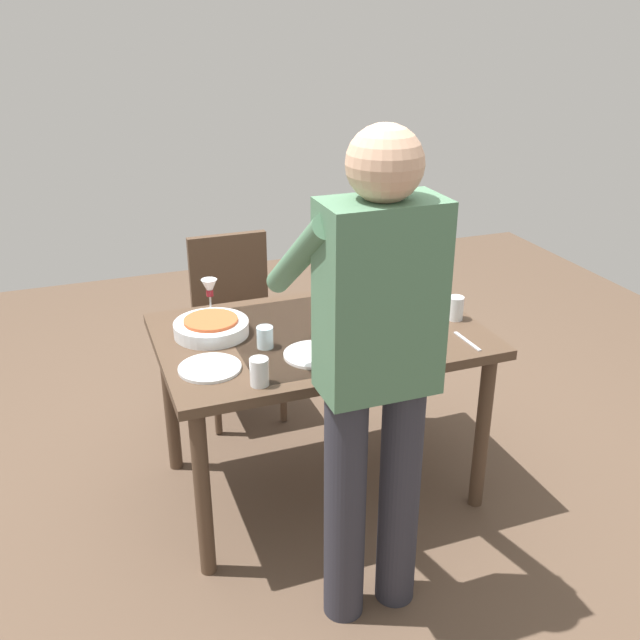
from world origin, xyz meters
TOP-DOWN VIEW (x-y plane):
  - ground_plane at (0.00, 0.00)m, footprint 6.00×6.00m
  - dining_table at (0.00, 0.00)m, footprint 1.30×0.85m
  - chair_near at (0.16, -0.81)m, footprint 0.40×0.40m
  - person_server at (0.07, 0.69)m, footprint 0.42×0.61m
  - wine_bottle at (-0.32, 0.19)m, footprint 0.07×0.07m
  - wine_glass_left at (0.37, -0.34)m, footprint 0.07×0.07m
  - water_cup_near_left at (0.25, 0.06)m, footprint 0.06×0.06m
  - water_cup_near_right at (-0.58, 0.08)m, footprint 0.07×0.07m
  - water_cup_far_left at (0.35, 0.34)m, footprint 0.07×0.07m
  - serving_bowl_pasta at (0.42, -0.12)m, footprint 0.30×0.30m
  - side_bowl_salad at (-0.48, -0.24)m, footprint 0.18×0.18m
  - dinner_plate_near at (0.10, 0.20)m, footprint 0.23×0.23m
  - dinner_plate_far at (0.49, 0.17)m, footprint 0.23×0.23m
  - table_knife at (-0.13, -0.22)m, footprint 0.03×0.20m
  - table_fork at (-0.51, 0.29)m, footprint 0.02×0.18m

SIDE VIEW (x-z plane):
  - ground_plane at x=0.00m, z-range 0.00..0.00m
  - chair_near at x=0.16m, z-range 0.07..0.98m
  - dining_table at x=0.00m, z-range 0.29..1.05m
  - table_knife at x=-0.13m, z-range 0.76..0.76m
  - table_fork at x=-0.51m, z-range 0.76..0.76m
  - dinner_plate_near at x=0.10m, z-range 0.76..0.77m
  - dinner_plate_far at x=0.49m, z-range 0.76..0.77m
  - serving_bowl_pasta at x=0.42m, z-range 0.76..0.82m
  - side_bowl_salad at x=-0.48m, z-range 0.76..0.82m
  - water_cup_near_left at x=0.25m, z-range 0.76..0.84m
  - water_cup_near_right at x=-0.58m, z-range 0.76..0.86m
  - water_cup_far_left at x=0.35m, z-range 0.76..0.86m
  - wine_glass_left at x=0.37m, z-range 0.79..0.94m
  - wine_bottle at x=-0.32m, z-range 0.72..1.01m
  - person_server at x=0.07m, z-range 0.12..1.81m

